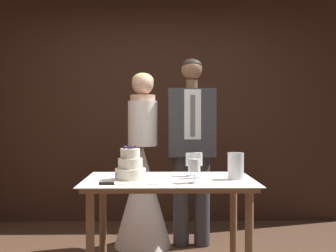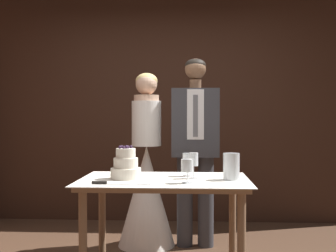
# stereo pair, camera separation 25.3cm
# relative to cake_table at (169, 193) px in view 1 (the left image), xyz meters

# --- Properties ---
(wall_back) EXTENTS (4.51, 0.12, 2.75)m
(wall_back) POSITION_rel_cake_table_xyz_m (-0.08, 1.96, 0.70)
(wall_back) COLOR #382116
(wall_back) RESTS_ON ground_plane
(cake_table) EXTENTS (1.22, 0.78, 0.78)m
(cake_table) POSITION_rel_cake_table_xyz_m (0.00, 0.00, 0.00)
(cake_table) COLOR #8E6B4C
(cake_table) RESTS_ON ground_plane
(tiered_cake) EXTENTS (0.22, 0.22, 0.24)m
(tiered_cake) POSITION_rel_cake_table_xyz_m (-0.28, -0.01, 0.19)
(tiered_cake) COLOR silver
(tiered_cake) RESTS_ON cake_table
(cake_knife) EXTENTS (0.39, 0.03, 0.02)m
(cake_knife) POSITION_rel_cake_table_xyz_m (-0.35, -0.26, 0.11)
(cake_knife) COLOR silver
(cake_knife) RESTS_ON cake_table
(wine_glass_near) EXTENTS (0.08, 0.08, 0.18)m
(wine_glass_near) POSITION_rel_cake_table_xyz_m (0.17, 0.15, 0.22)
(wine_glass_near) COLOR silver
(wine_glass_near) RESTS_ON cake_table
(wine_glass_middle) EXTENTS (0.08, 0.08, 0.16)m
(wine_glass_middle) POSITION_rel_cake_table_xyz_m (0.17, -0.19, 0.22)
(wine_glass_middle) COLOR silver
(wine_glass_middle) RESTS_ON cake_table
(wine_glass_far) EXTENTS (0.07, 0.07, 0.19)m
(wine_glass_far) POSITION_rel_cake_table_xyz_m (0.21, 0.04, 0.23)
(wine_glass_far) COLOR silver
(wine_glass_far) RESTS_ON cake_table
(hurricane_candle) EXTENTS (0.12, 0.12, 0.19)m
(hurricane_candle) POSITION_rel_cake_table_xyz_m (0.48, -0.02, 0.19)
(hurricane_candle) COLOR silver
(hurricane_candle) RESTS_ON cake_table
(bride) EXTENTS (0.54, 0.54, 1.65)m
(bride) POSITION_rel_cake_table_xyz_m (-0.23, 0.96, -0.07)
(bride) COLOR white
(bride) RESTS_ON ground_plane
(groom) EXTENTS (0.44, 0.25, 1.78)m
(groom) POSITION_rel_cake_table_xyz_m (0.23, 0.96, 0.32)
(groom) COLOR #38383D
(groom) RESTS_ON ground_plane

